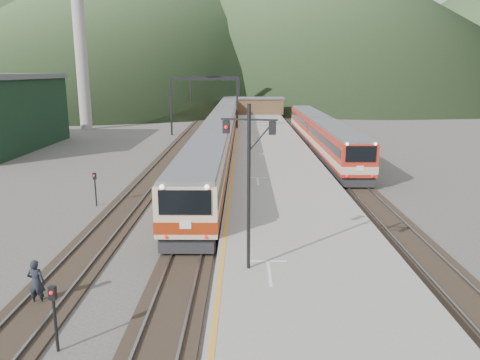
{
  "coord_description": "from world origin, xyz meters",
  "views": [
    {
      "loc": [
        2.77,
        -11.28,
        8.82
      ],
      "look_at": [
        2.52,
        18.06,
        2.0
      ],
      "focal_mm": 35.0,
      "sensor_mm": 36.0,
      "label": 1
    }
  ],
  "objects_px": {
    "worker": "(36,282)",
    "signal_mast": "(249,171)",
    "main_train": "(223,123)",
    "second_train": "(320,133)"
  },
  "relations": [
    {
      "from": "worker",
      "to": "signal_mast",
      "type": "bearing_deg",
      "value": -171.06
    },
    {
      "from": "main_train",
      "to": "signal_mast",
      "type": "bearing_deg",
      "value": -86.24
    },
    {
      "from": "main_train",
      "to": "second_train",
      "type": "distance_m",
      "value": 14.9
    },
    {
      "from": "second_train",
      "to": "signal_mast",
      "type": "bearing_deg",
      "value": -103.49
    },
    {
      "from": "second_train",
      "to": "signal_mast",
      "type": "xyz_separation_m",
      "value": [
        -8.54,
        -35.59,
        3.14
      ]
    },
    {
      "from": "main_train",
      "to": "worker",
      "type": "xyz_separation_m",
      "value": [
        -5.21,
        -46.31,
        -1.17
      ]
    },
    {
      "from": "main_train",
      "to": "second_train",
      "type": "height_order",
      "value": "main_train"
    },
    {
      "from": "main_train",
      "to": "second_train",
      "type": "bearing_deg",
      "value": -39.47
    },
    {
      "from": "main_train",
      "to": "worker",
      "type": "bearing_deg",
      "value": -96.42
    },
    {
      "from": "second_train",
      "to": "signal_mast",
      "type": "relative_size",
      "value": 5.7
    }
  ]
}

